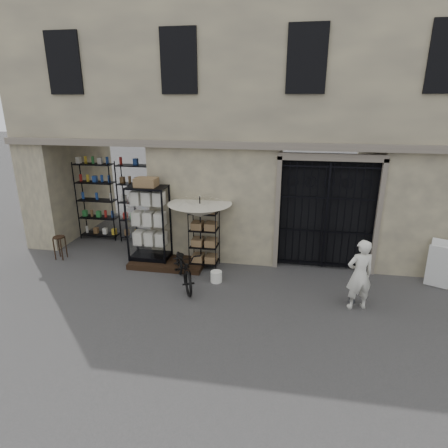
% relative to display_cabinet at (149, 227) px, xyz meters
% --- Properties ---
extents(ground, '(80.00, 80.00, 0.00)m').
position_rel_display_cabinet_xyz_m(ground, '(2.91, -1.65, -1.06)').
color(ground, black).
rests_on(ground, ground).
extents(main_building, '(14.00, 4.00, 9.00)m').
position_rel_display_cabinet_xyz_m(main_building, '(2.91, 2.35, 3.44)').
color(main_building, tan).
rests_on(main_building, ground).
extents(shop_recess, '(3.00, 1.70, 3.00)m').
position_rel_display_cabinet_xyz_m(shop_recess, '(-1.59, 1.15, 0.44)').
color(shop_recess, black).
rests_on(shop_recess, ground).
extents(shop_shelving, '(2.70, 0.50, 2.50)m').
position_rel_display_cabinet_xyz_m(shop_shelving, '(-1.64, 1.65, 0.19)').
color(shop_shelving, black).
rests_on(shop_shelving, ground).
extents(iron_gate, '(2.50, 0.21, 3.00)m').
position_rel_display_cabinet_xyz_m(iron_gate, '(4.66, 0.62, 0.44)').
color(iron_gate, black).
rests_on(iron_gate, ground).
extents(step_platform, '(2.00, 0.90, 0.15)m').
position_rel_display_cabinet_xyz_m(step_platform, '(0.51, -0.10, -0.98)').
color(step_platform, black).
rests_on(step_platform, ground).
extents(display_cabinet, '(1.18, 0.98, 2.19)m').
position_rel_display_cabinet_xyz_m(display_cabinet, '(0.00, 0.00, 0.00)').
color(display_cabinet, black).
rests_on(display_cabinet, step_platform).
extents(wire_rack, '(0.83, 0.69, 1.64)m').
position_rel_display_cabinet_xyz_m(wire_rack, '(1.52, 0.02, -0.26)').
color(wire_rack, black).
rests_on(wire_rack, ground).
extents(market_umbrella, '(1.47, 1.50, 2.36)m').
position_rel_display_cabinet_xyz_m(market_umbrella, '(1.43, 0.00, 0.64)').
color(market_umbrella, black).
rests_on(market_umbrella, ground).
extents(white_bucket, '(0.29, 0.29, 0.28)m').
position_rel_display_cabinet_xyz_m(white_bucket, '(2.00, -0.79, -0.92)').
color(white_bucket, white).
rests_on(white_bucket, ground).
extents(bicycle, '(0.99, 1.13, 1.80)m').
position_rel_display_cabinet_xyz_m(bicycle, '(1.26, -1.06, -1.06)').
color(bicycle, black).
rests_on(bicycle, ground).
extents(wooden_stool, '(0.40, 0.40, 0.67)m').
position_rel_display_cabinet_xyz_m(wooden_stool, '(-2.64, -0.15, -0.71)').
color(wooden_stool, black).
rests_on(wooden_stool, ground).
extents(steel_bollard, '(0.17, 0.17, 0.73)m').
position_rel_display_cabinet_xyz_m(steel_bollard, '(5.20, -1.25, -0.70)').
color(steel_bollard, '#54565F').
rests_on(steel_bollard, ground).
extents(shopkeeper, '(1.02, 1.69, 0.38)m').
position_rel_display_cabinet_xyz_m(shopkeeper, '(5.25, -1.46, -1.06)').
color(shopkeeper, silver).
rests_on(shopkeeper, ground).
extents(easel_sign, '(0.73, 0.77, 1.12)m').
position_rel_display_cabinet_xyz_m(easel_sign, '(7.32, -0.11, -0.48)').
color(easel_sign, silver).
rests_on(easel_sign, ground).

